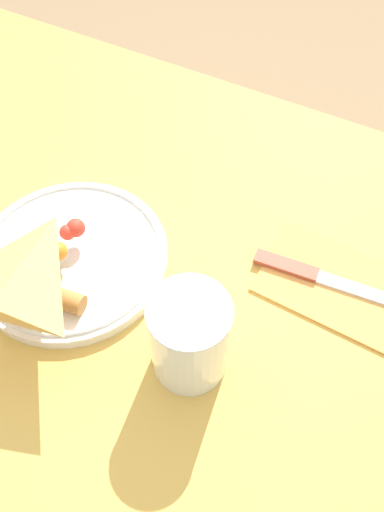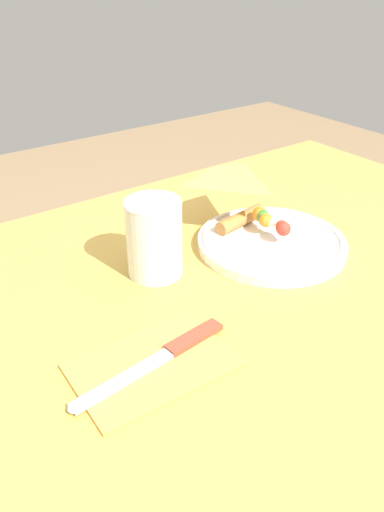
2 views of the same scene
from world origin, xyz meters
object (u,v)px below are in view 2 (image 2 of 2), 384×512
Objects in this scene: milk_glass at (154,242)px; butter_knife at (160,358)px; dining_table at (239,333)px; plate_pizza at (270,239)px; napkin_folded at (152,365)px.

milk_glass reaches higher than butter_knife.
dining_table is 5.29× the size of butter_knife.
milk_glass is (0.10, -0.09, 0.16)m from dining_table.
milk_glass is at bearing -13.31° from plate_pizza.
milk_glass reaches higher than dining_table.
dining_table is at bearing 22.96° from plate_pizza.
napkin_folded is at bearing 0.00° from butter_knife.
milk_glass is 0.20m from butter_knife.
dining_table is 6.14× the size of napkin_folded.
butter_knife is at bearing -174.52° from napkin_folded.
plate_pizza reaches higher than butter_knife.
dining_table is at bearing -158.40° from napkin_folded.
butter_knife reaches higher than napkin_folded.
dining_table is 0.26m from napkin_folded.
plate_pizza is 0.32m from butter_knife.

